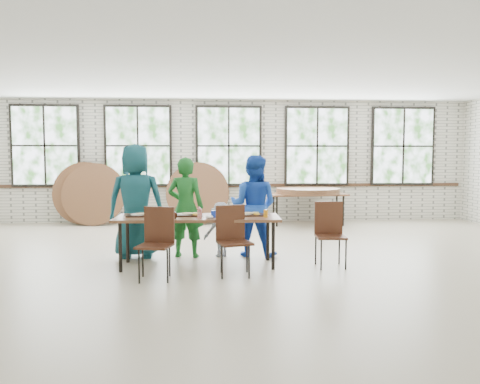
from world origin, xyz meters
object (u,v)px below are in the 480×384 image
object	(u,v)px
storage_table	(308,196)
dining_table	(198,220)
chair_near_right	(233,234)
chair_near_left	(157,237)

from	to	relation	value
storage_table	dining_table	bearing A→B (deg)	-126.03
dining_table	chair_near_right	size ratio (longest dim) A/B	2.55
chair_near_left	chair_near_right	world-z (taller)	same
chair_near_right	storage_table	size ratio (longest dim) A/B	0.51
dining_table	storage_table	size ratio (longest dim) A/B	1.31
chair_near_left	chair_near_right	xyz separation A→B (m)	(1.01, 0.15, 0.00)
chair_near_left	storage_table	world-z (taller)	chair_near_left
dining_table	chair_near_left	xyz separation A→B (m)	(-0.53, -0.65, -0.13)
chair_near_left	chair_near_right	size ratio (longest dim) A/B	1.00
dining_table	chair_near_right	xyz separation A→B (m)	(0.49, -0.51, -0.13)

